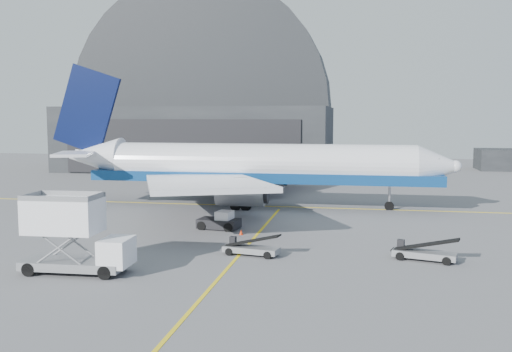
% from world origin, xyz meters
% --- Properties ---
extents(ground, '(200.00, 200.00, 0.00)m').
position_xyz_m(ground, '(0.00, 0.00, 0.00)').
color(ground, '#565659').
rests_on(ground, ground).
extents(taxi_lines, '(80.00, 42.12, 0.02)m').
position_xyz_m(taxi_lines, '(0.00, 12.67, 0.01)').
color(taxi_lines, yellow).
rests_on(taxi_lines, ground).
extents(hangar, '(50.00, 28.30, 28.00)m').
position_xyz_m(hangar, '(-22.00, 64.95, 9.54)').
color(hangar, black).
rests_on(hangar, ground).
extents(airliner, '(47.26, 45.82, 16.58)m').
position_xyz_m(airliner, '(-4.13, 19.89, 4.64)').
color(airliner, white).
rests_on(airliner, ground).
extents(catering_truck, '(7.25, 2.95, 4.93)m').
position_xyz_m(catering_truck, '(-9.68, -9.77, 2.49)').
color(catering_truck, slate).
rests_on(catering_truck, ground).
extents(pushback_tug, '(3.98, 2.66, 1.72)m').
position_xyz_m(pushback_tug, '(-3.78, 6.22, 0.65)').
color(pushback_tug, black).
rests_on(pushback_tug, ground).
extents(belt_loader_a, '(4.51, 2.18, 1.69)m').
position_xyz_m(belt_loader_a, '(0.85, -2.96, 0.52)').
color(belt_loader_a, slate).
rests_on(belt_loader_a, ground).
extents(belt_loader_b, '(4.77, 2.59, 1.78)m').
position_xyz_m(belt_loader_b, '(13.32, -2.25, 0.55)').
color(belt_loader_b, slate).
rests_on(belt_loader_b, ground).
extents(traffic_cone, '(0.32, 0.32, 0.46)m').
position_xyz_m(traffic_cone, '(-1.36, 4.06, 0.22)').
color(traffic_cone, red).
rests_on(traffic_cone, ground).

